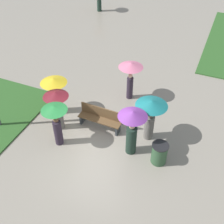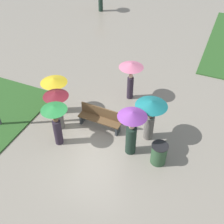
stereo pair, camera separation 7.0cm
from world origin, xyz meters
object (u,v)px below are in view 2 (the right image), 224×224
(trash_bin, at_px, (159,154))
(crowd_person_pink, at_px, (131,72))
(park_bench, at_px, (100,118))
(crowd_person_green, at_px, (55,118))
(crowd_person_maroon, at_px, (57,103))
(crowd_person_purple, at_px, (132,126))
(crowd_person_yellow, at_px, (55,90))
(crowd_person_teal, at_px, (151,111))

(trash_bin, relative_size, crowd_person_pink, 0.45)
(park_bench, bearing_deg, crowd_person_green, -124.80)
(park_bench, xyz_separation_m, trash_bin, (2.68, -0.85, -0.05))
(crowd_person_maroon, bearing_deg, crowd_person_purple, 54.54)
(park_bench, bearing_deg, crowd_person_purple, -24.91)
(crowd_person_yellow, bearing_deg, crowd_person_purple, 2.49)
(trash_bin, xyz_separation_m, crowd_person_yellow, (-4.79, 0.98, 0.74))
(crowd_person_yellow, bearing_deg, crowd_person_teal, 17.13)
(trash_bin, xyz_separation_m, crowd_person_maroon, (-4.17, 0.16, 0.82))
(crowd_person_pink, bearing_deg, crowd_person_purple, -35.97)
(crowd_person_yellow, bearing_deg, park_bench, 12.98)
(trash_bin, relative_size, crowd_person_teal, 0.46)
(trash_bin, bearing_deg, crowd_person_teal, 124.62)
(crowd_person_teal, xyz_separation_m, crowd_person_pink, (-1.56, 2.11, 0.08))
(trash_bin, distance_m, crowd_person_purple, 1.39)
(crowd_person_pink, bearing_deg, crowd_person_maroon, -89.52)
(park_bench, relative_size, crowd_person_pink, 0.98)
(crowd_person_yellow, height_order, crowd_person_maroon, crowd_person_maroon)
(crowd_person_teal, height_order, crowd_person_green, crowd_person_green)
(crowd_person_green, bearing_deg, crowd_person_maroon, 115.09)
(crowd_person_green, xyz_separation_m, crowd_person_maroon, (-0.41, 0.76, -0.04))
(park_bench, distance_m, trash_bin, 2.82)
(crowd_person_pink, bearing_deg, crowd_person_yellow, -106.43)
(trash_bin, bearing_deg, crowd_person_yellow, 168.41)
(crowd_person_purple, relative_size, crowd_person_yellow, 1.14)
(crowd_person_green, bearing_deg, crowd_person_pink, 64.92)
(crowd_person_purple, relative_size, crowd_person_pink, 1.06)
(trash_bin, height_order, crowd_person_teal, crowd_person_teal)
(crowd_person_teal, distance_m, crowd_person_green, 3.46)
(crowd_person_teal, distance_m, crowd_person_maroon, 3.57)
(crowd_person_teal, bearing_deg, crowd_person_pink, -63.70)
(crowd_person_pink, xyz_separation_m, crowd_person_yellow, (-2.51, -2.16, -0.25))
(trash_bin, distance_m, crowd_person_pink, 4.00)
(trash_bin, height_order, crowd_person_maroon, crowd_person_maroon)
(park_bench, relative_size, crowd_person_green, 0.98)
(crowd_person_teal, relative_size, crowd_person_purple, 0.93)
(park_bench, relative_size, trash_bin, 2.15)
(trash_bin, bearing_deg, crowd_person_pink, 125.93)
(trash_bin, bearing_deg, crowd_person_maroon, 177.85)
(park_bench, xyz_separation_m, crowd_person_maroon, (-1.49, -0.70, 0.77))
(park_bench, distance_m, crowd_person_green, 1.98)
(crowd_person_yellow, xyz_separation_m, crowd_person_maroon, (0.62, -0.83, 0.08))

